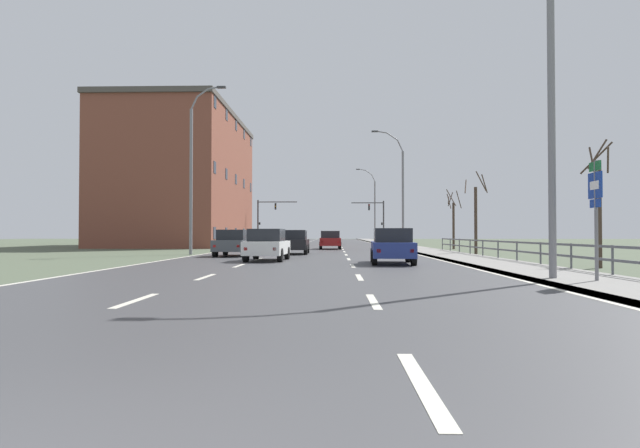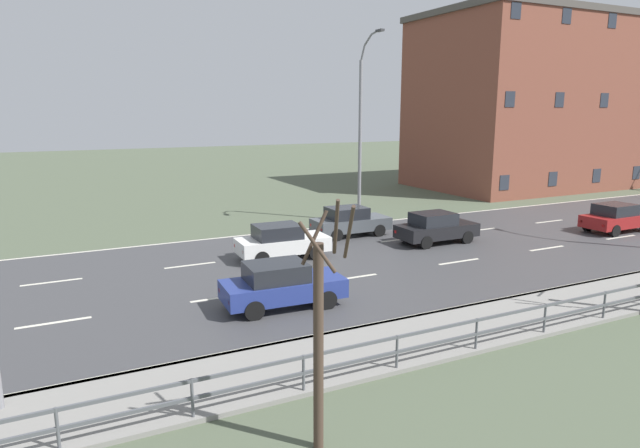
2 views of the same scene
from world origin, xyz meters
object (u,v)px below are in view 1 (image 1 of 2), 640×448
at_px(traffic_signal_right, 378,216).
at_px(car_near_right, 234,243).
at_px(traffic_signal_left, 265,215).
at_px(brick_building, 183,181).
at_px(street_lamp_foreground, 546,95).
at_px(car_far_left, 267,245).
at_px(street_lamp_midground, 401,191).
at_px(car_far_right, 294,242).
at_px(car_near_left, 330,240).
at_px(street_lamp_left_bank, 193,171).
at_px(highway_sign, 596,205).
at_px(car_distant, 392,246).
at_px(street_lamp_distant, 374,207).

relative_size(traffic_signal_right, car_near_right, 1.34).
relative_size(traffic_signal_left, brick_building, 0.25).
height_order(street_lamp_foreground, traffic_signal_right, street_lamp_foreground).
relative_size(car_near_right, brick_building, 0.18).
height_order(traffic_signal_left, brick_building, brick_building).
bearing_deg(car_far_left, street_lamp_midground, 66.96).
xyz_separation_m(street_lamp_foreground, car_far_right, (-8.48, 18.65, -4.38)).
bearing_deg(car_near_left, street_lamp_left_bank, -128.76).
height_order(traffic_signal_right, traffic_signal_left, traffic_signal_left).
xyz_separation_m(traffic_signal_right, car_far_right, (-8.17, -31.61, -2.80)).
xyz_separation_m(highway_sign, car_distant, (-4.26, 8.94, -1.28)).
height_order(street_lamp_left_bank, car_distant, street_lamp_left_bank).
bearing_deg(car_far_right, car_near_left, 77.68).
height_order(highway_sign, car_distant, highway_sign).
distance_m(street_lamp_midground, car_far_left, 21.92).
distance_m(street_lamp_distant, car_near_left, 31.80).
xyz_separation_m(car_near_left, car_near_right, (-5.58, -13.64, 0.00)).
bearing_deg(street_lamp_left_bank, car_far_left, -52.29).
height_order(street_lamp_foreground, car_far_right, street_lamp_foreground).
height_order(traffic_signal_left, car_near_right, traffic_signal_left).
bearing_deg(street_lamp_left_bank, street_lamp_distant, 70.53).
distance_m(traffic_signal_left, car_far_right, 30.73).
bearing_deg(street_lamp_midground, car_near_right, -129.00).
bearing_deg(traffic_signal_right, street_lamp_midground, -89.33).
relative_size(traffic_signal_right, car_far_right, 1.34).
height_order(car_distant, car_far_left, same).
xyz_separation_m(car_far_right, car_near_right, (-3.32, -3.09, 0.00)).
distance_m(traffic_signal_left, car_distant, 42.08).
relative_size(traffic_signal_right, car_far_left, 1.33).
bearing_deg(car_near_right, car_far_right, 43.88).
distance_m(car_far_right, car_near_left, 10.79).
distance_m(street_lamp_midground, highway_sign, 30.97).
relative_size(street_lamp_left_bank, traffic_signal_right, 1.97).
distance_m(car_near_right, brick_building, 28.41).
height_order(street_lamp_foreground, traffic_signal_left, street_lamp_foreground).
height_order(car_distant, car_near_right, same).
bearing_deg(brick_building, car_near_left, -35.92).
distance_m(car_far_left, car_near_right, 5.66).
xyz_separation_m(highway_sign, traffic_signal_right, (-1.23, 51.03, 1.52)).
xyz_separation_m(street_lamp_foreground, traffic_signal_right, (-0.31, 50.26, -1.59)).
xyz_separation_m(traffic_signal_right, brick_building, (-22.27, -9.20, 3.59)).
xyz_separation_m(traffic_signal_right, car_near_right, (-11.49, -34.70, -2.80)).
relative_size(highway_sign, car_near_left, 0.79).
bearing_deg(highway_sign, brick_building, 119.33).
bearing_deg(street_lamp_foreground, traffic_signal_left, 106.52).
bearing_deg(car_near_left, traffic_signal_right, 73.55).
relative_size(street_lamp_left_bank, car_far_right, 2.65).
distance_m(street_lamp_distant, brick_building, 29.53).
bearing_deg(street_lamp_distant, car_far_right, -101.48).
bearing_deg(car_near_left, highway_sign, -77.40).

